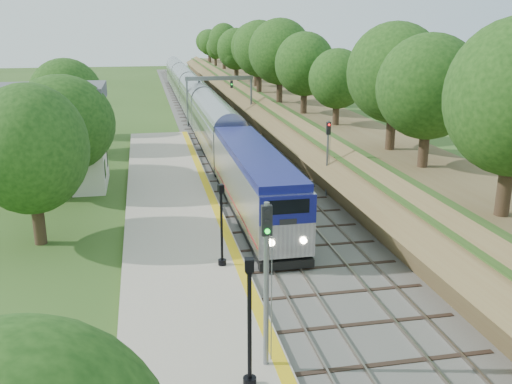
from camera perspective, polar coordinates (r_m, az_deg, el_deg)
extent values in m
cube|color=#4C4944|center=(77.04, -4.48, 7.25)|extent=(9.50, 170.00, 0.12)
cube|color=gray|center=(76.75, -6.52, 7.26)|extent=(0.08, 170.00, 0.16)
cube|color=gray|center=(76.88, -5.44, 7.31)|extent=(0.08, 170.00, 0.16)
cube|color=gray|center=(77.18, -3.53, 7.39)|extent=(0.08, 170.00, 0.16)
cube|color=gray|center=(77.38, -2.47, 7.43)|extent=(0.08, 170.00, 0.16)
cube|color=#AE9F8C|center=(33.89, -7.66, -4.94)|extent=(6.40, 68.00, 0.38)
cube|color=gold|center=(34.07, -2.88, -4.33)|extent=(0.55, 68.00, 0.01)
cube|color=brown|center=(78.48, 2.47, 8.52)|extent=(9.00, 170.00, 3.00)
cube|color=brown|center=(77.69, -0.36, 8.30)|extent=(4.47, 170.00, 4.54)
cylinder|color=#332316|center=(31.66, 21.44, 0.34)|extent=(0.60, 0.60, 2.62)
sphere|color=#16380F|center=(30.92, 22.14, 6.69)|extent=(5.70, 5.70, 5.70)
cylinder|color=#332316|center=(77.80, 1.40, 10.54)|extent=(0.60, 0.60, 2.62)
sphere|color=#16380F|center=(77.50, 1.42, 13.16)|extent=(5.70, 5.70, 5.70)
cylinder|color=#332316|center=(126.90, -3.63, 12.88)|extent=(0.60, 0.60, 2.62)
sphere|color=#16380F|center=(126.71, -3.66, 14.49)|extent=(5.70, 5.70, 5.70)
cube|color=beige|center=(46.97, -19.78, 4.40)|extent=(8.00, 6.00, 6.80)
cube|color=#52545A|center=(46.35, -20.27, 9.23)|extent=(8.60, 6.60, 1.20)
cube|color=black|center=(45.12, -14.87, 2.27)|extent=(0.05, 1.10, 1.30)
cube|color=black|center=(48.62, -14.64, 3.30)|extent=(0.05, 1.10, 1.30)
cube|color=black|center=(44.54, -15.13, 5.76)|extent=(0.05, 1.10, 1.30)
cube|color=black|center=(48.07, -14.88, 6.54)|extent=(0.05, 1.10, 1.30)
cylinder|color=slate|center=(71.34, -6.88, 8.90)|extent=(0.24, 0.24, 6.20)
cylinder|color=slate|center=(72.38, -0.47, 9.12)|extent=(0.24, 0.24, 6.20)
cube|color=slate|center=(71.43, -3.69, 11.29)|extent=(8.40, 0.25, 0.50)
cube|color=black|center=(71.07, -5.70, 10.61)|extent=(0.30, 0.20, 0.90)
cube|color=black|center=(71.56, -2.46, 10.72)|extent=(0.30, 0.20, 0.90)
cylinder|color=#332316|center=(43.33, -17.61, 0.67)|extent=(0.60, 0.60, 2.45)
sphere|color=#16380F|center=(42.58, -18.00, 4.97)|extent=(5.32, 5.32, 5.32)
cylinder|color=#332316|center=(58.84, -16.06, 4.87)|extent=(0.60, 0.60, 2.45)
sphere|color=#16380F|center=(58.29, -16.32, 8.07)|extent=(5.32, 5.32, 5.32)
cube|color=black|center=(37.86, -0.19, -1.82)|extent=(2.74, 17.16, 0.60)
cube|color=#B7BAC1|center=(37.28, -0.20, 1.07)|extent=(2.98, 17.87, 3.38)
cube|color=navy|center=(36.81, -0.20, 3.93)|extent=(2.86, 17.16, 0.44)
cube|color=navy|center=(28.63, 3.23, -1.84)|extent=(2.95, 0.10, 1.49)
cube|color=black|center=(28.54, 3.25, -1.48)|extent=(2.18, 0.06, 0.74)
cube|color=#AC101C|center=(37.60, -0.20, -0.60)|extent=(3.00, 17.51, 0.10)
cube|color=#B7BAC1|center=(56.11, -4.01, 5.97)|extent=(2.98, 19.86, 3.87)
cube|color=#B7BAC1|center=(76.19, -6.00, 8.74)|extent=(2.98, 19.86, 3.87)
cube|color=#B7BAC1|center=(96.43, -7.17, 10.35)|extent=(2.98, 19.86, 3.87)
cube|color=#B7BAC1|center=(116.74, -7.94, 11.40)|extent=(2.98, 19.86, 3.87)
cylinder|color=black|center=(20.93, -0.63, -18.43)|extent=(0.47, 0.47, 0.32)
cylinder|color=black|center=(19.80, -0.65, -13.43)|extent=(0.15, 0.15, 4.21)
cube|color=black|center=(18.75, -0.68, -7.28)|extent=(0.33, 0.33, 0.43)
cube|color=silver|center=(18.75, -0.68, -7.28)|extent=(0.24, 0.24, 0.32)
cylinder|color=black|center=(30.05, -3.40, -7.02)|extent=(0.43, 0.43, 0.29)
cylinder|color=black|center=(29.33, -3.46, -3.59)|extent=(0.14, 0.14, 3.83)
cube|color=black|center=(28.67, -3.53, 0.38)|extent=(0.33, 0.33, 0.39)
cube|color=silver|center=(28.67, -3.53, 0.38)|extent=(0.24, 0.24, 0.29)
cylinder|color=slate|center=(20.56, 1.03, -9.44)|extent=(0.20, 0.20, 6.30)
cube|color=black|center=(19.59, 1.07, -2.86)|extent=(0.37, 0.24, 1.09)
cylinder|color=#0CE526|center=(19.46, 1.16, -2.99)|extent=(0.17, 0.07, 0.17)
cylinder|color=slate|center=(42.18, 7.15, 3.30)|extent=(0.16, 0.16, 5.62)
cube|color=black|center=(41.72, 7.26, 6.33)|extent=(0.31, 0.20, 0.91)
cylinder|color=#FF0C0C|center=(41.61, 7.31, 6.30)|extent=(0.15, 0.05, 0.15)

